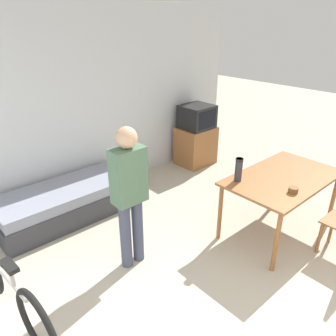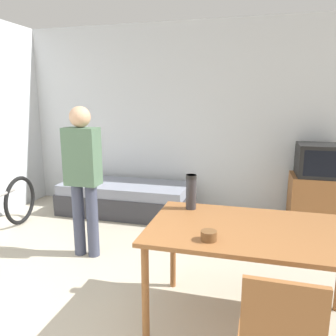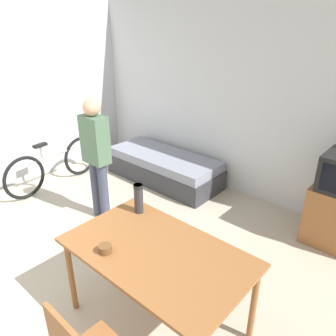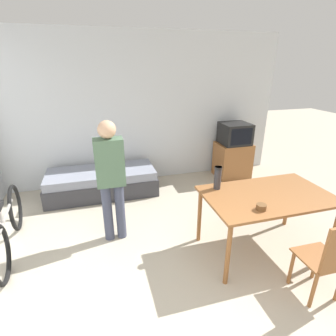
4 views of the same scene
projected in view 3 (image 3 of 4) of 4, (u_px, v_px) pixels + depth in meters
The scene contains 8 objects.
wall_back at pixel (222, 98), 4.68m from camera, with size 5.67×0.06×2.70m.
wall_left at pixel (13, 96), 4.80m from camera, with size 0.06×4.76×2.70m.
daybed at pixel (164, 167), 5.22m from camera, with size 1.86×0.77×0.44m.
dining_table at pixel (157, 258), 2.54m from camera, with size 1.45×0.87×0.77m.
bicycle at pixel (54, 165), 5.02m from camera, with size 0.20×1.65×0.74m.
person_standing at pixel (96, 152), 3.97m from camera, with size 0.34×0.21×1.57m.
thermos_flask at pixel (138, 197), 2.94m from camera, with size 0.09×0.09×0.28m.
mate_bowl at pixel (105, 249), 2.47m from camera, with size 0.10×0.10×0.06m.
Camera 3 is at (2.53, -0.21, 2.38)m, focal length 35.00 mm.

